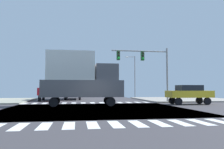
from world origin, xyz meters
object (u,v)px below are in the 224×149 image
at_px(street_lamp, 133,72).
at_px(sedan_queued_2, 189,93).
at_px(suv_nearside_1, 74,89).
at_px(box_truck_trailing_1, 80,77).
at_px(traffic_signal_mast, 145,62).
at_px(box_truck_middle_2, 73,81).
at_px(suv_crossing_2, 48,90).

xyz_separation_m(street_lamp, sedan_queued_2, (1.41, -16.45, -3.16)).
height_order(suv_nearside_1, box_truck_trailing_1, box_truck_trailing_1).
relative_size(traffic_signal_mast, suv_nearside_1, 1.41).
bearing_deg(box_truck_middle_2, traffic_signal_mast, 131.41).
relative_size(street_lamp, box_truck_trailing_1, 0.98).
bearing_deg(sedan_queued_2, box_truck_trailing_1, -90.00).
height_order(traffic_signal_mast, sedan_queued_2, traffic_signal_mast).
bearing_deg(traffic_signal_mast, box_truck_trailing_1, -155.09).
bearing_deg(sedan_queued_2, suv_nearside_1, -156.43).
distance_m(suv_nearside_1, box_truck_middle_2, 13.77).
distance_m(traffic_signal_mast, box_truck_middle_2, 12.35).
xyz_separation_m(suv_nearside_1, box_truck_middle_2, (-0.00, -13.72, 1.17)).
distance_m(traffic_signal_mast, street_lamp, 13.25).
bearing_deg(box_truck_middle_2, sedan_queued_2, 132.46).
xyz_separation_m(sedan_queued_2, box_truck_middle_2, (-11.43, 12.49, 1.45)).
distance_m(suv_crossing_2, box_truck_trailing_1, 9.56).
height_order(street_lamp, sedan_queued_2, street_lamp).
xyz_separation_m(suv_crossing_2, box_truck_middle_2, (3.00, 3.83, 1.17)).
bearing_deg(traffic_signal_mast, suv_crossing_2, 154.33).
xyz_separation_m(traffic_signal_mast, suv_nearside_1, (-8.07, 22.86, -3.11)).
relative_size(suv_crossing_2, box_truck_trailing_1, 0.64).
bearing_deg(box_truck_trailing_1, sedan_queued_2, 90.00).
xyz_separation_m(suv_nearside_1, sedan_queued_2, (11.43, -26.21, -0.28)).
distance_m(suv_crossing_2, box_truck_middle_2, 5.00).
distance_m(traffic_signal_mast, suv_crossing_2, 12.67).
bearing_deg(suv_crossing_2, suv_nearside_1, -99.70).
xyz_separation_m(street_lamp, box_truck_middle_2, (-10.03, -3.95, -1.71)).
xyz_separation_m(traffic_signal_mast, suv_crossing_2, (-11.07, 5.32, -3.11)).
xyz_separation_m(suv_nearside_1, suv_crossing_2, (-3.00, -17.54, 0.00)).
distance_m(suv_nearside_1, sedan_queued_2, 28.60).
height_order(traffic_signal_mast, street_lamp, street_lamp).
bearing_deg(suv_nearside_1, sedan_queued_2, 113.57).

